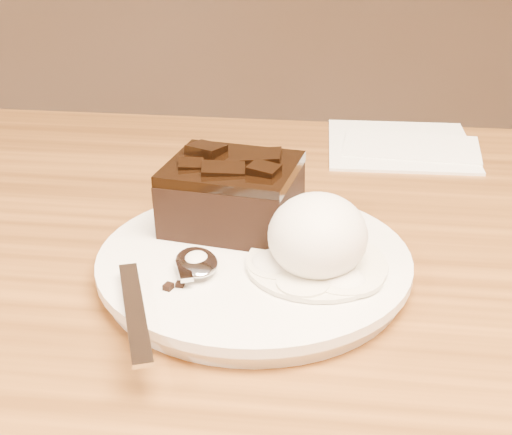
# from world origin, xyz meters

# --- Properties ---
(plate) EXTENTS (0.21, 0.21, 0.02)m
(plate) POSITION_xyz_m (-0.11, 0.06, 0.76)
(plate) COLOR white
(plate) RESTS_ON dining_table
(brownie) EXTENTS (0.10, 0.09, 0.04)m
(brownie) POSITION_xyz_m (-0.13, 0.11, 0.79)
(brownie) COLOR black
(brownie) RESTS_ON plate
(ice_cream_scoop) EXTENTS (0.06, 0.07, 0.05)m
(ice_cream_scoop) POSITION_xyz_m (-0.07, 0.05, 0.79)
(ice_cream_scoop) COLOR white
(ice_cream_scoop) RESTS_ON plate
(melt_puddle) EXTENTS (0.09, 0.09, 0.00)m
(melt_puddle) POSITION_xyz_m (-0.07, 0.05, 0.77)
(melt_puddle) COLOR silver
(melt_puddle) RESTS_ON plate
(spoon) EXTENTS (0.08, 0.16, 0.01)m
(spoon) POSITION_xyz_m (-0.14, 0.04, 0.77)
(spoon) COLOR silver
(spoon) RESTS_ON plate
(napkin) EXTENTS (0.14, 0.14, 0.01)m
(napkin) POSITION_xyz_m (0.00, 0.33, 0.75)
(napkin) COLOR white
(napkin) RESTS_ON dining_table
(crumb_a) EXTENTS (0.01, 0.01, 0.00)m
(crumb_a) POSITION_xyz_m (-0.16, 0.01, 0.77)
(crumb_a) COLOR black
(crumb_a) RESTS_ON plate
(crumb_b) EXTENTS (0.01, 0.01, 0.00)m
(crumb_b) POSITION_xyz_m (-0.15, 0.02, 0.77)
(crumb_b) COLOR black
(crumb_b) RESTS_ON plate
(crumb_c) EXTENTS (0.01, 0.01, 0.00)m
(crumb_c) POSITION_xyz_m (-0.08, 0.07, 0.77)
(crumb_c) COLOR black
(crumb_c) RESTS_ON plate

